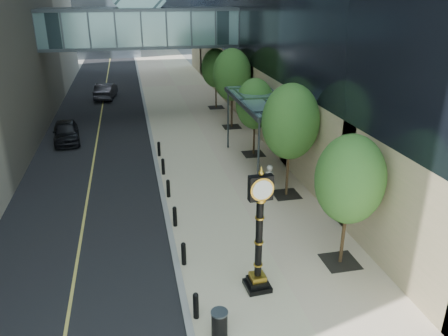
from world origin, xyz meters
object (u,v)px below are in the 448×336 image
Objects in this scene: car_far at (106,91)px; trash_bin at (219,324)px; pedestrian at (269,181)px; street_clock at (259,240)px; car_near at (66,132)px.

trash_bin is at bearing 105.08° from car_far.
pedestrian reaches higher than car_far.
street_clock reaches higher than car_far.
street_clock is 0.98× the size of car_far.
trash_bin is 22.70m from car_near.
car_near is (-8.90, 19.50, -1.36)m from street_clock.
street_clock is at bearing 51.82° from pedestrian.
car_near is at bearing 87.70° from car_far.
street_clock is at bearing -72.49° from car_near.
trash_bin is at bearing -79.01° from car_near.
pedestrian is at bearing 66.00° from street_clock.
car_near is (-7.02, 21.59, 0.27)m from trash_bin.
street_clock is 3.25m from trash_bin.
car_far is (-4.61, 35.32, 0.31)m from trash_bin.
car_near is (-11.68, 12.06, -0.20)m from pedestrian.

